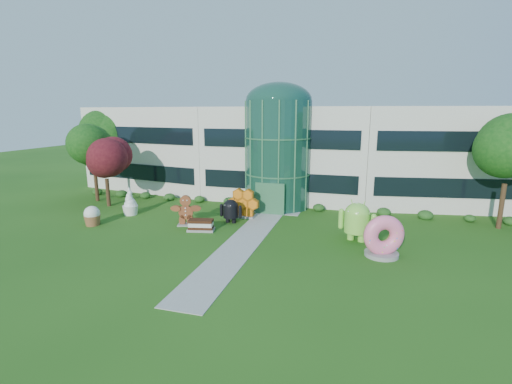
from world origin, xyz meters
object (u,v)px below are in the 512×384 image
(android_green, at_px, (357,219))
(android_black, at_px, (231,209))
(donut, at_px, (383,235))
(gingerbread, at_px, (186,210))

(android_green, distance_m, android_black, 10.01)
(android_black, xyz_separation_m, donut, (11.50, -4.05, 0.22))
(android_black, relative_size, gingerbread, 0.85)
(android_black, bearing_deg, donut, -15.43)
(donut, bearing_deg, android_green, 102.48)
(donut, relative_size, gingerbread, 1.01)
(android_black, xyz_separation_m, gingerbread, (-3.17, -1.62, 0.10))
(android_green, bearing_deg, gingerbread, -160.04)
(android_black, relative_size, donut, 0.84)
(android_black, distance_m, donut, 12.19)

